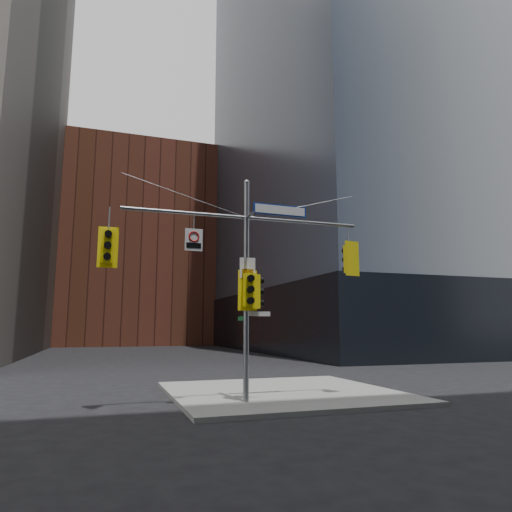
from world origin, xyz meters
TOP-DOWN VIEW (x-y plane):
  - ground at (0.00, 0.00)m, footprint 160.00×160.00m
  - sidewalk_corner at (2.00, 4.00)m, footprint 8.00×8.00m
  - podium_ne at (28.00, 32.00)m, footprint 36.40×36.40m
  - brick_midrise at (0.00, 58.00)m, footprint 26.00×20.00m
  - signal_assembly at (0.00, 1.99)m, footprint 8.00×0.80m
  - traffic_light_west_arm at (-4.29, 2.01)m, footprint 0.59×0.46m
  - traffic_light_east_arm at (3.78, 1.99)m, footprint 0.58×0.51m
  - traffic_light_pole_side at (0.33, 2.01)m, footprint 0.45×0.38m
  - traffic_light_pole_front at (0.00, 1.73)m, footprint 0.62×0.49m
  - street_sign_blade at (1.19, 2.00)m, footprint 1.93×0.11m
  - regulatory_sign_arm at (-1.74, 1.97)m, footprint 0.56×0.09m
  - regulatory_sign_pole at (0.00, 1.88)m, footprint 0.51×0.06m
  - street_blade_ew at (0.45, 2.00)m, footprint 0.76×0.13m
  - street_blade_ns at (0.00, 2.45)m, footprint 0.09×0.69m

SIDE VIEW (x-z plane):
  - ground at x=0.00m, z-range 0.00..0.00m
  - sidewalk_corner at x=2.00m, z-range 0.00..0.15m
  - street_blade_ns at x=0.00m, z-range 2.65..2.79m
  - street_blade_ew at x=0.45m, z-range 2.78..2.94m
  - podium_ne at x=28.00m, z-range 0.00..6.00m
  - traffic_light_pole_side at x=0.33m, z-range 3.02..4.12m
  - traffic_light_pole_front at x=0.00m, z-range 2.95..4.24m
  - regulatory_sign_pole at x=0.00m, z-range 3.96..4.63m
  - signal_assembly at x=0.00m, z-range 0.77..8.07m
  - traffic_light_west_arm at x=-4.29m, z-range 4.18..5.42m
  - traffic_light_east_arm at x=3.78m, z-range 4.19..5.41m
  - regulatory_sign_arm at x=-1.74m, z-range 4.82..5.52m
  - street_sign_blade at x=1.19m, z-range 6.16..6.54m
  - brick_midrise at x=0.00m, z-range 0.00..28.00m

